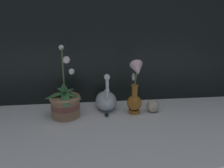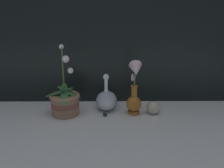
% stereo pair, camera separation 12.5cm
% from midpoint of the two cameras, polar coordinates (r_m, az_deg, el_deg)
% --- Properties ---
extents(ground_plane, '(2.80, 2.80, 0.00)m').
position_cam_midpoint_polar(ground_plane, '(1.18, 2.34, -9.74)').
color(ground_plane, white).
extents(window_backdrop, '(2.80, 0.03, 1.20)m').
position_cam_midpoint_polar(window_backdrop, '(1.36, 2.02, 19.95)').
color(window_backdrop, black).
rests_on(window_backdrop, ground_plane).
extents(orchid_potted_plant, '(0.21, 0.22, 0.39)m').
position_cam_midpoint_polar(orchid_potted_plant, '(1.25, -9.35, -4.52)').
color(orchid_potted_plant, '#9E7556').
rests_on(orchid_potted_plant, ground_plane).
extents(swan_figurine, '(0.13, 0.22, 0.24)m').
position_cam_midpoint_polar(swan_figurine, '(1.32, 1.27, -4.04)').
color(swan_figurine, silver).
rests_on(swan_figurine, ground_plane).
extents(blue_vase, '(0.09, 0.14, 0.32)m').
position_cam_midpoint_polar(blue_vase, '(1.22, 8.80, -2.52)').
color(blue_vase, '#B26B23').
rests_on(blue_vase, ground_plane).
extents(glass_sphere, '(0.07, 0.07, 0.07)m').
position_cam_midpoint_polar(glass_sphere, '(1.29, 13.47, -6.03)').
color(glass_sphere, beige).
rests_on(glass_sphere, ground_plane).
extents(glass_bauble, '(0.02, 0.02, 0.02)m').
position_cam_midpoint_polar(glass_bauble, '(1.23, 1.10, -7.98)').
color(glass_bauble, '#142D23').
rests_on(glass_bauble, ground_plane).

